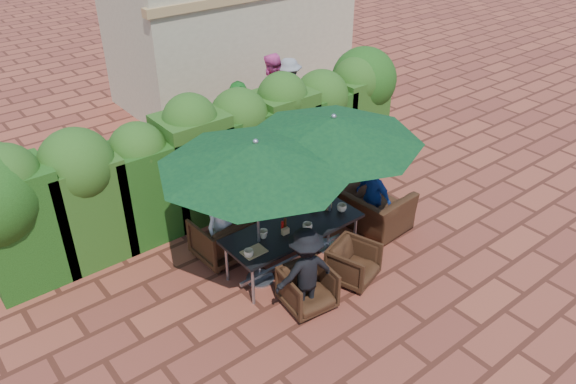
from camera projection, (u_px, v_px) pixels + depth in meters
ground at (298, 262)px, 9.24m from camera, size 80.00×80.00×0.00m
dining_table at (293, 231)px, 8.84m from camera, size 2.28×0.90×0.75m
umbrella_left at (256, 155)px, 7.72m from camera, size 2.85×2.85×2.46m
umbrella_right at (333, 129)px, 8.44m from camera, size 2.78×2.78×2.46m
chair_far_left at (220, 236)px, 9.16m from camera, size 0.82×0.77×0.82m
chair_far_mid at (257, 219)px, 9.63m from camera, size 0.85×0.81×0.78m
chair_far_right at (291, 201)px, 10.04m from camera, size 0.92×0.87×0.86m
chair_near_left at (308, 287)px, 8.18m from camera, size 0.77×0.73×0.72m
chair_near_right at (354, 261)px, 8.70m from camera, size 0.84×0.81×0.70m
chair_end_right at (375, 203)px, 9.87m from camera, size 0.82×1.19×1.00m
adult_far_left at (222, 222)px, 8.99m from camera, size 0.79×0.61×1.41m
adult_far_mid at (261, 208)px, 9.54m from camera, size 0.51×0.45×1.20m
adult_far_right at (299, 188)px, 9.98m from camera, size 0.70×0.49×1.33m
adult_near_left at (305, 272)px, 7.94m from camera, size 0.96×0.59×1.40m
adult_end_right at (374, 197)px, 9.77m from camera, size 0.43×0.78×1.28m
child_left at (240, 224)px, 9.41m from camera, size 0.39×0.36×0.88m
child_right at (276, 205)px, 9.97m from camera, size 0.36×0.33×0.82m
pedestrian_a at (239, 115)px, 12.43m from camera, size 1.52×1.21×1.57m
pedestrian_b at (272, 94)px, 13.06m from camera, size 1.07×0.95×1.90m
pedestrian_c at (289, 92)px, 13.50m from camera, size 1.10×1.09×1.66m
cup_a at (249, 253)px, 8.13m from camera, size 0.15×0.15×0.12m
cup_b at (263, 234)px, 8.52m from camera, size 0.14×0.14×0.13m
cup_c at (307, 227)px, 8.69m from camera, size 0.16×0.16×0.12m
cup_d at (315, 205)px, 9.22m from camera, size 0.14×0.14×0.13m
cup_e at (342, 208)px, 9.15m from camera, size 0.16×0.16×0.13m
ketchup_bottle at (282, 226)px, 8.67m from camera, size 0.04×0.04×0.17m
sauce_bottle at (285, 223)px, 8.74m from camera, size 0.04×0.04×0.17m
serving_tray at (254, 252)px, 8.24m from camera, size 0.35×0.25×0.02m
number_block_left at (285, 231)px, 8.61m from camera, size 0.12×0.06×0.10m
number_block_right at (328, 206)px, 9.22m from camera, size 0.12×0.06×0.10m
hedge_wall at (208, 146)px, 10.02m from camera, size 9.10×1.60×2.40m
building at (233, 35)px, 14.93m from camera, size 6.20×3.08×3.20m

